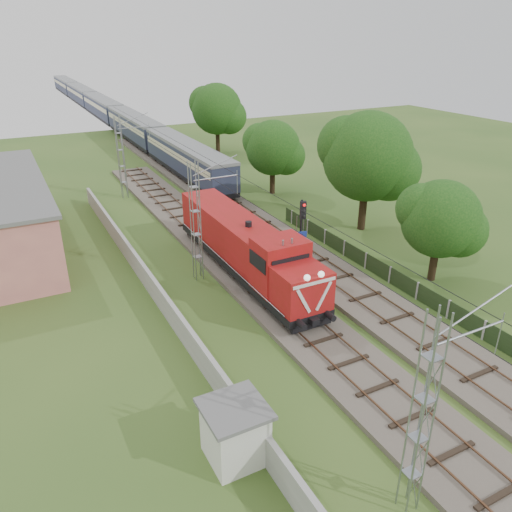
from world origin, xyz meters
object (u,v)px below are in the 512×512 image
locomotive (246,246)px  coach_rake (103,107)px  signal_post (302,225)px  relay_hut (235,432)px

locomotive → coach_rake: 69.16m
signal_post → relay_hut: (-10.73, -12.40, -2.44)m
signal_post → relay_hut: size_ratio=2.16×
signal_post → relay_hut: 16.58m
coach_rake → relay_hut: size_ratio=44.10×
coach_rake → signal_post: bearing=-91.4°
coach_rake → locomotive: bearing=-94.1°
locomotive → signal_post: signal_post is taller
relay_hut → signal_post: bearing=49.1°
coach_rake → signal_post: 70.66m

